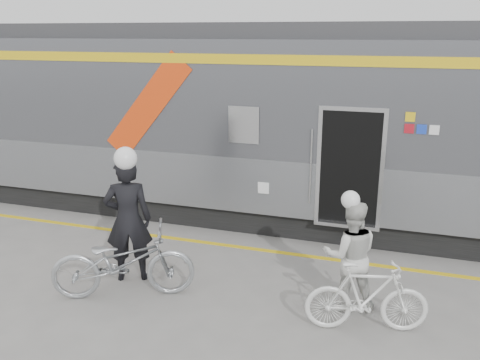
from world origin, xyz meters
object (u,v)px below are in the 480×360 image
at_px(man, 128,220).
at_px(bicycle_left, 123,262).
at_px(woman, 350,255).
at_px(bicycle_right, 367,297).

height_order(man, bicycle_left, man).
bearing_deg(man, bicycle_left, 85.49).
bearing_deg(woman, bicycle_right, 104.42).
xyz_separation_m(bicycle_left, woman, (3.31, 0.74, 0.26)).
distance_m(man, bicycle_left, 0.75).
bearing_deg(bicycle_left, man, -4.51).
bearing_deg(man, bicycle_right, 150.06).
xyz_separation_m(woman, bicycle_right, (0.30, -0.55, -0.33)).
bearing_deg(bicycle_right, man, 70.36).
distance_m(woman, bicycle_right, 0.71).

